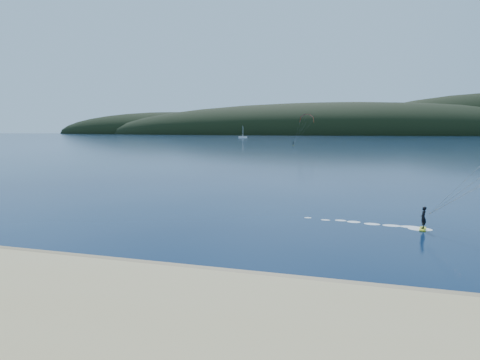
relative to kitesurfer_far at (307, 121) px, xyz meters
name	(u,v)px	position (x,y,z in m)	size (l,w,h in m)	color
ground	(137,302)	(17.49, -199.59, -12.70)	(1800.00, 1800.00, 0.00)	#071834
wet_sand	(176,271)	(17.49, -195.09, -12.65)	(220.00, 2.50, 0.10)	#8B7351
headland	(356,135)	(18.12, 545.69, -12.70)	(1200.00, 310.00, 140.00)	black
kitesurfer_far	(307,121)	(0.00, 0.00, 0.00)	(11.94, 7.38, 15.04)	#C1D118
sailboat	(243,137)	(-93.24, 205.08, -11.73)	(9.39, 5.82, 13.06)	white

